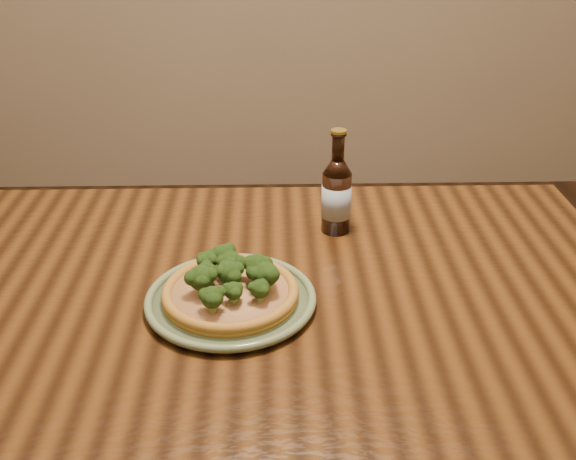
{
  "coord_description": "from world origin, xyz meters",
  "views": [
    {
      "loc": [
        0.16,
        -0.84,
        1.38
      ],
      "look_at": [
        0.18,
        0.21,
        0.82
      ],
      "focal_mm": 42.0,
      "sensor_mm": 36.0,
      "label": 1
    }
  ],
  "objects_px": {
    "plate": "(231,299)",
    "pizza": "(231,288)",
    "beer_bottle": "(336,195)",
    "table": "(183,344)"
  },
  "relations": [
    {
      "from": "pizza",
      "to": "plate",
      "type": "bearing_deg",
      "value": -107.58
    },
    {
      "from": "plate",
      "to": "pizza",
      "type": "height_order",
      "value": "pizza"
    },
    {
      "from": "beer_bottle",
      "to": "table",
      "type": "bearing_deg",
      "value": -131.63
    },
    {
      "from": "plate",
      "to": "beer_bottle",
      "type": "xyz_separation_m",
      "value": [
        0.19,
        0.26,
        0.07
      ]
    },
    {
      "from": "plate",
      "to": "pizza",
      "type": "bearing_deg",
      "value": 72.42
    },
    {
      "from": "plate",
      "to": "table",
      "type": "bearing_deg",
      "value": 168.22
    },
    {
      "from": "pizza",
      "to": "beer_bottle",
      "type": "relative_size",
      "value": 1.07
    },
    {
      "from": "plate",
      "to": "pizza",
      "type": "xyz_separation_m",
      "value": [
        0.0,
        0.0,
        0.02
      ]
    },
    {
      "from": "plate",
      "to": "beer_bottle",
      "type": "bearing_deg",
      "value": 52.96
    },
    {
      "from": "table",
      "to": "pizza",
      "type": "bearing_deg",
      "value": -10.45
    }
  ]
}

